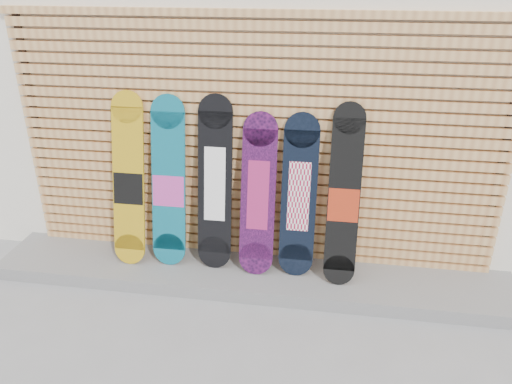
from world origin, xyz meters
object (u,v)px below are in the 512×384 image
at_px(snowboard_0, 129,181).
at_px(snowboard_4, 299,196).
at_px(snowboard_3, 258,195).
at_px(snowboard_2, 215,184).
at_px(snowboard_5, 344,197).
at_px(snowboard_1, 169,184).

height_order(snowboard_0, snowboard_4, snowboard_0).
bearing_deg(snowboard_3, snowboard_2, 176.49).
xyz_separation_m(snowboard_2, snowboard_5, (1.10, -0.05, -0.02)).
relative_size(snowboard_0, snowboard_2, 1.00).
relative_size(snowboard_2, snowboard_5, 1.01).
distance_m(snowboard_0, snowboard_4, 1.50).
bearing_deg(snowboard_3, snowboard_0, -179.61).
height_order(snowboard_3, snowboard_4, snowboard_4).
bearing_deg(snowboard_1, snowboard_2, 1.24).
bearing_deg(snowboard_4, snowboard_0, -178.97).
relative_size(snowboard_4, snowboard_5, 0.93).
bearing_deg(snowboard_5, snowboard_3, 178.03).
xyz_separation_m(snowboard_0, snowboard_1, (0.36, 0.02, -0.01)).
bearing_deg(snowboard_1, snowboard_5, -1.48).
relative_size(snowboard_1, snowboard_5, 1.00).
bearing_deg(snowboard_3, snowboard_5, -1.97).
height_order(snowboard_2, snowboard_5, snowboard_2).
distance_m(snowboard_1, snowboard_4, 1.14).
bearing_deg(snowboard_1, snowboard_0, -176.44).
xyz_separation_m(snowboard_1, snowboard_3, (0.79, -0.01, -0.05)).
bearing_deg(snowboard_0, snowboard_1, 3.56).
relative_size(snowboard_2, snowboard_3, 1.10).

